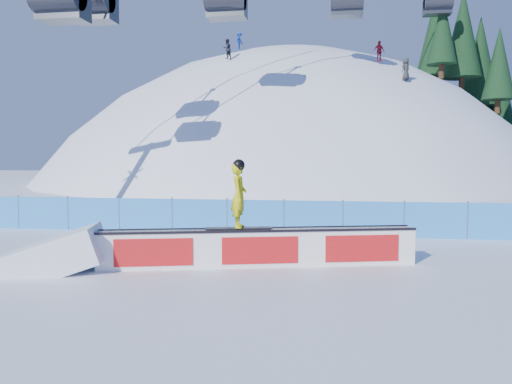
# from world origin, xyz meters

# --- Properties ---
(ground) EXTENTS (160.00, 160.00, 0.00)m
(ground) POSITION_xyz_m (0.00, 0.00, 0.00)
(ground) COLOR white
(ground) RESTS_ON ground
(snow_hill) EXTENTS (64.00, 64.00, 64.00)m
(snow_hill) POSITION_xyz_m (0.00, 42.00, -18.00)
(snow_hill) COLOR white
(snow_hill) RESTS_ON ground
(safety_fence) EXTENTS (22.05, 0.05, 1.30)m
(safety_fence) POSITION_xyz_m (0.00, 4.50, 0.60)
(safety_fence) COLOR #2A80DB
(safety_fence) RESTS_ON ground
(rail_box) EXTENTS (7.66, 2.53, 0.93)m
(rail_box) POSITION_xyz_m (2.89, -0.50, 0.46)
(rail_box) COLOR white
(rail_box) RESTS_ON ground
(snow_ramp) EXTENTS (2.69, 2.05, 1.49)m
(snow_ramp) POSITION_xyz_m (-1.81, -1.75, 0.00)
(snow_ramp) COLOR white
(snow_ramp) RESTS_ON ground
(snowboarder) EXTENTS (1.65, 0.70, 1.70)m
(snowboarder) POSITION_xyz_m (2.41, -0.63, 1.77)
(snowboarder) COLOR black
(snowboarder) RESTS_ON rail_box
(distant_skiers) EXTENTS (15.40, 9.44, 6.14)m
(distant_skiers) POSITION_xyz_m (1.21, 30.90, 11.82)
(distant_skiers) COLOR black
(distant_skiers) RESTS_ON ground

